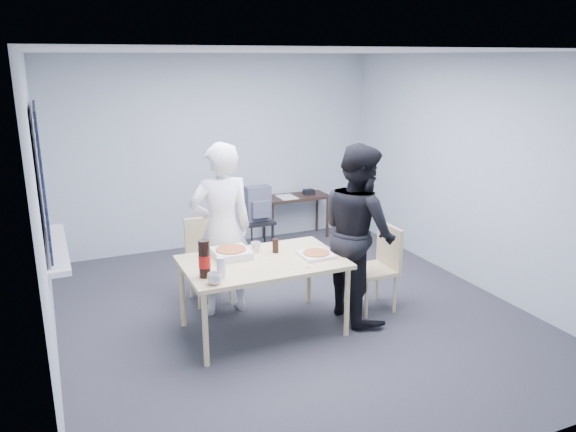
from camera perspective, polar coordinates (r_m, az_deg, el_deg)
name	(u,v)px	position (r m, az deg, el deg)	size (l,w,h in m)	color
room	(45,189)	(5.36, -23.49, 2.56)	(5.00, 5.00, 5.00)	#313236
dining_table	(263,266)	(5.28, -2.58, -5.11)	(1.48, 0.94, 0.72)	beige
chair_far	(207,253)	(6.13, -8.24, -3.77)	(0.42, 0.42, 0.89)	beige
chair_right	(380,262)	(5.90, 9.36, -4.59)	(0.42, 0.42, 0.89)	beige
person_white	(222,230)	(5.67, -6.76, -1.37)	(0.65, 0.42, 1.77)	white
person_black	(359,232)	(5.59, 7.18, -1.64)	(0.86, 0.47, 1.77)	black
side_table	(296,201)	(8.09, 0.79, 1.53)	(0.94, 0.42, 0.63)	#302017
stool	(258,228)	(7.33, -3.04, -1.22)	(0.37, 0.37, 0.51)	black
backpack	(258,204)	(7.23, -3.04, 1.23)	(0.32, 0.23, 0.45)	#585B65
pizza_box_a	(231,253)	(5.35, -5.80, -3.75)	(0.34, 0.34, 0.08)	white
pizza_box_b	(316,254)	(5.36, 2.88, -3.91)	(0.30, 0.30, 0.04)	white
mug_a	(215,279)	(4.75, -7.47, -6.32)	(0.12, 0.12, 0.10)	silver
mug_b	(256,247)	(5.48, -3.28, -3.15)	(0.10, 0.10, 0.09)	silver
cola_glass	(275,246)	(5.44, -1.28, -3.03)	(0.06, 0.06, 0.14)	black
soda_bottle	(204,259)	(4.87, -8.49, -4.38)	(0.10, 0.10, 0.33)	black
plastic_cups	(221,267)	(4.86, -6.81, -5.21)	(0.08, 0.08, 0.18)	silver
rubber_band	(308,268)	(5.07, 2.02, -5.28)	(0.06, 0.06, 0.00)	red
papers	(287,197)	(7.98, -0.11, 1.94)	(0.24, 0.33, 0.01)	white
black_box	(309,192)	(8.17, 2.13, 2.48)	(0.15, 0.11, 0.07)	black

